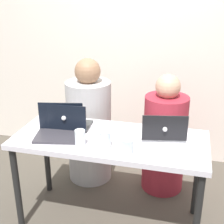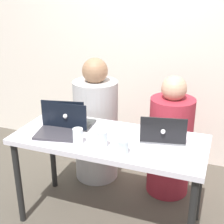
# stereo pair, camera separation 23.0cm
# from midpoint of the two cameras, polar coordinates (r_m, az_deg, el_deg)

# --- Properties ---
(ground_plane) EXTENTS (12.00, 12.00, 0.00)m
(ground_plane) POSITION_cam_midpoint_polar(r_m,az_deg,el_deg) (2.74, -2.88, -19.07)
(ground_plane) COLOR #4D463C
(back_wall) EXTENTS (4.50, 0.10, 2.60)m
(back_wall) POSITION_cam_midpoint_polar(r_m,az_deg,el_deg) (3.33, 3.22, 13.18)
(back_wall) COLOR silver
(back_wall) RESTS_ON ground
(desk) EXTENTS (1.43, 0.62, 0.76)m
(desk) POSITION_cam_midpoint_polar(r_m,az_deg,el_deg) (2.36, -3.19, -6.56)
(desk) COLOR silver
(desk) RESTS_ON ground
(person_on_left) EXTENTS (0.49, 0.49, 1.21)m
(person_on_left) POSITION_cam_midpoint_polar(r_m,az_deg,el_deg) (3.02, -6.37, -2.91)
(person_on_left) COLOR #B1AEAE
(person_on_left) RESTS_ON ground
(person_on_right) EXTENTS (0.45, 0.45, 1.11)m
(person_on_right) POSITION_cam_midpoint_polar(r_m,az_deg,el_deg) (2.88, 7.31, -5.17)
(person_on_right) COLOR #A02735
(person_on_right) RESTS_ON ground
(laptop_front_left) EXTENTS (0.38, 0.30, 0.23)m
(laptop_front_left) POSITION_cam_midpoint_polar(r_m,az_deg,el_deg) (2.39, -12.33, -3.10)
(laptop_front_left) COLOR #36343A
(laptop_front_left) RESTS_ON desk
(laptop_back_left) EXTENTS (0.36, 0.27, 0.22)m
(laptop_back_left) POSITION_cam_midpoint_polar(r_m,az_deg,el_deg) (2.50, -10.74, -1.93)
(laptop_back_left) COLOR #383A39
(laptop_back_left) RESTS_ON desk
(laptop_back_right) EXTENTS (0.36, 0.28, 0.21)m
(laptop_back_right) POSITION_cam_midpoint_polar(r_m,az_deg,el_deg) (2.30, 6.54, -3.83)
(laptop_back_right) COLOR silver
(laptop_back_right) RESTS_ON desk
(water_glass_left) EXTENTS (0.07, 0.07, 0.11)m
(water_glass_left) POSITION_cam_midpoint_polar(r_m,az_deg,el_deg) (2.22, -8.83, -4.90)
(water_glass_left) COLOR white
(water_glass_left) RESTS_ON desk
(water_glass_center) EXTENTS (0.08, 0.08, 0.12)m
(water_glass_center) POSITION_cam_midpoint_polar(r_m,az_deg,el_deg) (2.16, -4.29, -5.31)
(water_glass_center) COLOR silver
(water_glass_center) RESTS_ON desk
(water_glass_right) EXTENTS (0.08, 0.08, 0.10)m
(water_glass_right) POSITION_cam_midpoint_polar(r_m,az_deg,el_deg) (2.09, -0.35, -6.52)
(water_glass_right) COLOR silver
(water_glass_right) RESTS_ON desk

